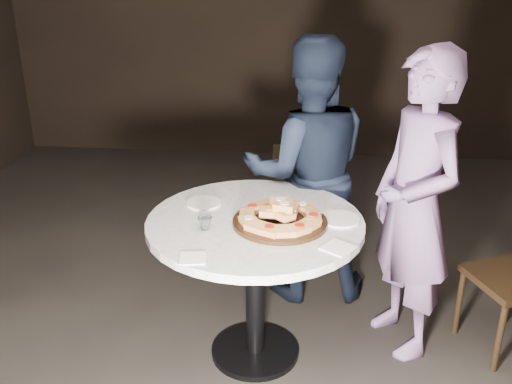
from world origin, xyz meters
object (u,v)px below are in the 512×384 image
at_px(chair_far, 304,192).
at_px(diner_navy, 307,172).
at_px(serving_board, 280,222).
at_px(water_glass, 205,223).
at_px(focaccia_pile, 280,214).
at_px(table, 255,247).
at_px(diner_teal, 415,207).

bearing_deg(chair_far, diner_navy, 100.68).
bearing_deg(serving_board, diner_navy, 80.02).
height_order(water_glass, diner_navy, diner_navy).
bearing_deg(focaccia_pile, water_glass, -165.57).
height_order(serving_board, chair_far, chair_far).
height_order(table, diner_teal, diner_teal).
bearing_deg(table, focaccia_pile, -16.15).
height_order(chair_far, diner_navy, diner_navy).
relative_size(table, chair_far, 1.27).
bearing_deg(diner_navy, water_glass, 52.65).
bearing_deg(chair_far, table, 87.13).
height_order(diner_navy, diner_teal, diner_teal).
relative_size(focaccia_pile, chair_far, 0.49).
bearing_deg(serving_board, focaccia_pile, -10.68).
bearing_deg(water_glass, serving_board, 14.51).
relative_size(focaccia_pile, diner_teal, 0.25).
xyz_separation_m(table, diner_navy, (0.26, 0.70, 0.16)).
distance_m(serving_board, water_glass, 0.37).
bearing_deg(table, water_glass, -150.68).
distance_m(table, diner_teal, 0.86).
height_order(table, serving_board, serving_board).
bearing_deg(serving_board, chair_far, 84.50).
relative_size(serving_board, chair_far, 0.54).
relative_size(table, serving_board, 2.35).
xyz_separation_m(focaccia_pile, diner_teal, (0.69, 0.24, -0.04)).
height_order(focaccia_pile, chair_far, focaccia_pile).
distance_m(serving_board, diner_teal, 0.73).
height_order(table, diner_navy, diner_navy).
bearing_deg(table, serving_board, -16.21).
bearing_deg(focaccia_pile, diner_teal, 18.93).
xyz_separation_m(table, serving_board, (0.13, -0.04, 0.16)).
bearing_deg(chair_far, serving_board, 93.43).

